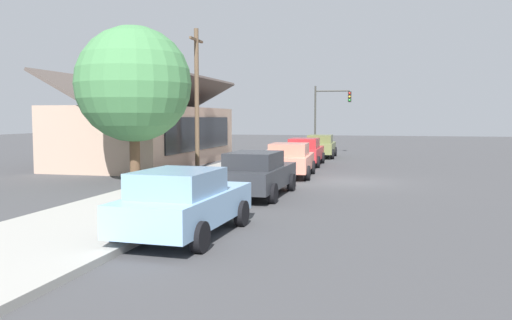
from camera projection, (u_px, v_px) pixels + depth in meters
The scene contains 12 objects.
ground_plane at pixel (345, 182), 22.71m from camera, with size 120.00×120.00×0.00m, color #424244.
sidewalk_curb at pixel (222, 176), 24.05m from camera, with size 60.00×4.20×0.16m, color #A3A099.
car_skyblue at pixel (184, 202), 12.13m from camera, with size 4.55×2.20×1.59m.
car_charcoal at pixel (257, 173), 18.39m from camera, with size 4.87×2.13×1.59m.
car_coral at pixel (290, 160), 24.45m from camera, with size 4.53×2.27×1.59m.
car_cherry at pixel (305, 151), 30.35m from camera, with size 4.81×2.10×1.59m.
car_olive at pixel (321, 146), 36.39m from camera, with size 4.52×2.14×1.59m.
storefront_building at pixel (150, 134), 31.15m from camera, with size 13.46×6.70×5.20m.
shade_tree at pixel (134, 84), 21.83m from camera, with size 4.84×4.84×6.59m.
traffic_light_main at pixel (329, 108), 39.89m from camera, with size 0.37×2.79×5.20m.
utility_pole_wooden at pixel (197, 96), 28.00m from camera, with size 1.80×0.24×7.50m.
fire_hydrant_red at pixel (249, 169), 23.26m from camera, with size 0.22×0.22×0.71m.
Camera 1 is at (-22.84, -1.64, 2.77)m, focal length 36.67 mm.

